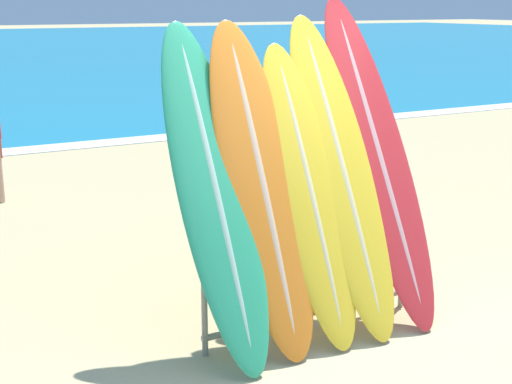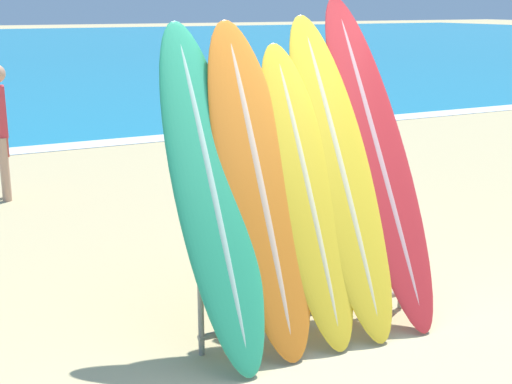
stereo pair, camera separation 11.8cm
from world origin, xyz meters
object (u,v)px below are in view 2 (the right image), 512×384
Objects in this scene: person_near_water at (348,145)px; surfboard_slot_0 at (211,191)px; surfboard_rack at (309,272)px; surfboard_slot_1 at (259,185)px; surfboard_slot_3 at (340,172)px; surfboard_slot_4 at (378,157)px; person_far_left at (1,127)px; surfboard_slot_2 at (306,192)px; person_mid_beach at (247,113)px; person_far_right at (229,92)px.

surfboard_slot_0 is at bearing -55.65° from person_near_water.
surfboard_slot_1 is at bearing 163.23° from surfboard_rack.
person_near_water is (2.35, 1.88, -0.23)m from surfboard_slot_0.
surfboard_slot_4 reaches higher than surfboard_slot_3.
person_near_water is at bearing 43.27° from surfboard_slot_1.
surfboard_slot_1 is 1.40× the size of person_near_water.
surfboard_slot_3 is 0.94× the size of surfboard_slot_4.
surfboard_slot_1 reaches higher than person_far_left.
person_far_left is (-1.34, 4.60, 0.42)m from surfboard_rack.
surfboard_rack is 0.73m from surfboard_slot_3.
surfboard_slot_0 is at bearing 175.68° from surfboard_slot_2.
surfboard_slot_2 is 0.70m from surfboard_slot_4.
surfboard_slot_4 reaches higher than surfboard_slot_1.
surfboard_slot_3 reaches higher than surfboard_slot_1.
surfboard_rack is 0.93m from surfboard_slot_0.
surfboard_slot_3 reaches higher than person_far_left.
surfboard_slot_1 is 1.26× the size of person_mid_beach.
surfboard_slot_2 is at bearing -45.09° from person_near_water.
person_far_left reaches higher than person_near_water.
person_far_right reaches higher than person_far_left.
surfboard_slot_4 is at bearing 14.57° from surfboard_rack.
surfboard_slot_1 reaches higher than person_mid_beach.
surfboard_slot_2 is 1.30× the size of person_near_water.
surfboard_slot_0 is 6.80m from person_far_right.
surfboard_slot_4 is (0.67, 0.18, 0.71)m from surfboard_rack.
surfboard_slot_2 is 2.55m from person_near_water.
surfboard_slot_0 is (-0.68, 0.12, 0.63)m from surfboard_rack.
surfboard_slot_0 is 0.93× the size of surfboard_slot_4.
surfboard_slot_4 is (0.36, 0.05, 0.06)m from surfboard_slot_3.
surfboard_slot_4 reaches higher than surfboard_rack.
person_mid_beach is at bearing -178.18° from person_near_water.
surfboard_slot_1 is 0.99× the size of surfboard_slot_3.
surfboard_slot_1 is at bearing 173.74° from surfboard_slot_2.
surfboard_slot_1 reaches higher than person_near_water.
person_far_left is (-1.00, 4.50, -0.21)m from surfboard_slot_1.
surfboard_slot_1 is (0.34, -0.01, 0.00)m from surfboard_slot_0.
surfboard_slot_0 reaches higher than person_mid_beach.
surfboard_rack is at bearing 174.02° from person_far_right.
person_near_water is 0.97× the size of person_far_left.
surfboard_rack is 0.77× the size of surfboard_slot_3.
surfboard_slot_4 reaches higher than person_mid_beach.
person_far_left is at bearing 106.22° from surfboard_rack.
surfboard_slot_4 is (1.35, 0.06, 0.08)m from surfboard_slot_0.
surfboard_rack is 1.06× the size of person_far_left.
person_near_water is 1.90m from person_mid_beach.
surfboard_rack is 4.81m from person_far_left.
person_far_right is (2.31, 6.22, 0.46)m from surfboard_rack.
surfboard_rack is at bearing 170.09° from person_mid_beach.
surfboard_slot_2 reaches higher than surfboard_rack.
surfboard_slot_2 is (0.01, 0.06, 0.55)m from surfboard_rack.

